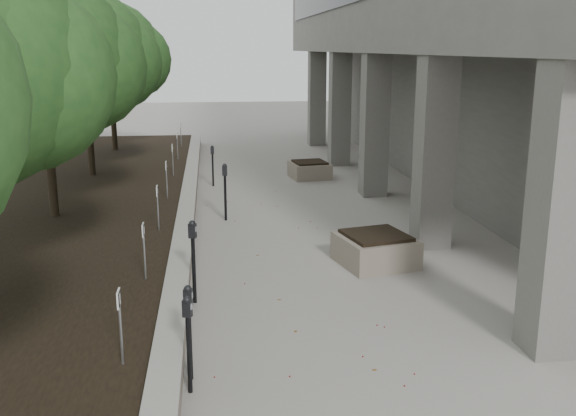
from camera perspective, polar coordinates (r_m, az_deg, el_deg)
ground at (r=8.09m, az=2.86°, el=-16.80°), size 90.00×90.00×0.00m
retaining_wall at (r=16.33m, az=-8.82°, el=0.00°), size 0.39×26.00×0.50m
planting_bed at (r=16.88m, az=-21.37°, el=-0.52°), size 7.00×26.00×0.40m
crabapple_tree_3 at (r=15.31m, az=-20.68°, el=9.25°), size 4.60×4.00×5.44m
crabapple_tree_4 at (r=20.20m, az=-17.39°, el=10.43°), size 4.60×4.00×5.44m
crabapple_tree_5 at (r=25.13m, az=-15.37°, el=11.13°), size 4.60×4.00×5.44m
parking_sign_2 at (r=8.12m, az=-14.54°, el=-10.17°), size 0.04×0.22×0.96m
parking_sign_3 at (r=10.91m, az=-12.55°, el=-3.77°), size 0.04×0.22×0.96m
parking_sign_4 at (r=13.79m, az=-11.40°, el=-0.01°), size 0.04×0.22×0.96m
parking_sign_5 at (r=16.71m, az=-10.65°, el=2.45°), size 0.04×0.22×0.96m
parking_sign_6 at (r=19.65m, az=-10.12°, el=4.17°), size 0.04×0.22×0.96m
parking_sign_7 at (r=22.61m, az=-9.73°, el=5.45°), size 0.04×0.22×0.96m
parking_sign_8 at (r=25.58m, az=-9.42°, el=6.42°), size 0.04×0.22×0.96m
parking_meter_1 at (r=8.09m, az=-8.75°, el=-11.85°), size 0.15×0.13×1.27m
parking_meter_2 at (r=8.39m, az=-8.69°, el=-10.83°), size 0.14×0.11×1.28m
parking_meter_3 at (r=10.77m, az=-8.33°, el=-4.73°), size 0.17×0.14×1.42m
parking_meter_4 at (r=15.86m, az=-5.56°, el=1.40°), size 0.15×0.11×1.42m
parking_meter_5 at (r=19.93m, az=-6.65°, el=3.71°), size 0.13×0.09×1.26m
planter_front at (r=12.78m, az=7.72°, el=-3.59°), size 1.61×1.61×0.63m
planter_back at (r=21.14m, az=1.92°, el=3.41°), size 1.35×1.35×0.56m
berry_scatter at (r=12.59m, az=-1.42°, el=-5.18°), size 3.30×14.10×0.02m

